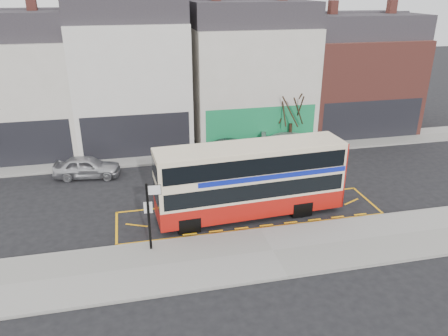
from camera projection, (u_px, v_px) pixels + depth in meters
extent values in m
plane|color=black|center=(258.00, 228.00, 22.09)|extent=(120.00, 120.00, 0.00)
cube|color=gray|center=(273.00, 251.00, 19.99)|extent=(40.00, 4.00, 0.15)
cube|color=gray|center=(260.00, 230.00, 21.72)|extent=(40.00, 0.15, 0.15)
cube|color=gray|center=(215.00, 152.00, 31.95)|extent=(50.00, 3.00, 0.15)
cube|color=beige|center=(19.00, 96.00, 31.30)|extent=(8.00, 8.00, 8.00)
cube|color=#28262B|center=(6.00, 24.00, 29.40)|extent=(8.00, 7.20, 1.80)
cube|color=brown|center=(31.00, 4.00, 28.40)|extent=(0.60, 0.60, 1.20)
cube|color=black|center=(13.00, 146.00, 28.65)|extent=(7.36, 0.06, 3.20)
cube|color=black|center=(14.00, 148.00, 28.75)|extent=(5.60, 0.04, 2.00)
cube|color=silver|center=(132.00, 84.00, 32.72)|extent=(8.00, 8.00, 9.00)
cube|color=#28262B|center=(126.00, 7.00, 30.63)|extent=(8.00, 7.20, 1.80)
cube|color=black|center=(137.00, 137.00, 30.27)|extent=(7.36, 0.06, 3.20)
cube|color=black|center=(137.00, 140.00, 30.36)|extent=(5.60, 0.04, 2.00)
cube|color=beige|center=(247.00, 82.00, 34.64)|extent=(9.00, 8.00, 8.50)
cube|color=#28262B|center=(249.00, 13.00, 32.64)|extent=(9.00, 7.20, 1.80)
cube|color=#167E47|center=(261.00, 128.00, 32.09)|extent=(8.28, 0.06, 3.20)
cube|color=black|center=(261.00, 131.00, 32.18)|extent=(6.30, 0.04, 2.00)
cube|color=brown|center=(350.00, 83.00, 36.65)|extent=(9.00, 8.00, 7.50)
cube|color=#28262B|center=(357.00, 25.00, 34.85)|extent=(9.00, 7.20, 1.80)
cube|color=brown|center=(333.00, 9.00, 32.90)|extent=(0.60, 0.60, 1.20)
cube|color=brown|center=(392.00, 8.00, 33.90)|extent=(0.60, 0.60, 1.20)
cube|color=black|center=(372.00, 121.00, 33.90)|extent=(8.28, 0.06, 3.20)
cube|color=black|center=(371.00, 123.00, 34.00)|extent=(6.30, 0.04, 2.00)
cube|color=beige|center=(250.00, 178.00, 22.57)|extent=(9.88, 2.78, 3.60)
cube|color=#A1120D|center=(250.00, 201.00, 23.07)|extent=(9.92, 2.83, 0.98)
cube|color=#A1120D|center=(335.00, 168.00, 23.80)|extent=(0.19, 2.26, 3.60)
cube|color=black|center=(250.00, 183.00, 22.66)|extent=(9.49, 2.82, 0.84)
cube|color=black|center=(251.00, 159.00, 22.14)|extent=(9.49, 2.82, 0.89)
cube|color=#0E1C9A|center=(267.00, 168.00, 22.61)|extent=(7.93, 2.72, 0.27)
cube|color=black|center=(157.00, 198.00, 21.51)|extent=(0.18, 2.04, 1.42)
cube|color=black|center=(155.00, 169.00, 20.91)|extent=(0.18, 2.04, 0.89)
cube|color=black|center=(156.00, 183.00, 21.19)|extent=(0.14, 1.55, 0.31)
cube|color=beige|center=(251.00, 147.00, 21.89)|extent=(9.88, 2.69, 0.11)
cylinder|color=black|center=(190.00, 225.00, 21.46)|extent=(0.90, 0.30, 0.89)
cylinder|color=black|center=(182.00, 207.00, 23.21)|extent=(0.90, 0.30, 0.89)
cylinder|color=black|center=(302.00, 209.00, 22.99)|extent=(0.90, 0.30, 0.89)
cylinder|color=black|center=(287.00, 193.00, 24.74)|extent=(0.90, 0.30, 0.89)
cube|color=black|center=(149.00, 217.00, 19.46)|extent=(0.12, 0.12, 3.29)
cube|color=white|center=(154.00, 190.00, 19.00)|extent=(0.59, 0.08, 0.48)
cube|color=white|center=(148.00, 208.00, 19.35)|extent=(0.38, 0.06, 0.55)
imported|color=#B7B8BD|center=(87.00, 167.00, 27.66)|extent=(4.30, 2.21, 1.40)
imported|color=#383B3F|center=(234.00, 150.00, 30.74)|extent=(4.08, 2.17, 1.28)
imported|color=silver|center=(296.00, 144.00, 31.59)|extent=(5.39, 3.38, 1.46)
cylinder|color=#302415|center=(1.00, 152.00, 29.25)|extent=(0.24, 0.24, 1.95)
cylinder|color=#302415|center=(290.00, 136.00, 32.49)|extent=(0.24, 0.24, 1.92)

